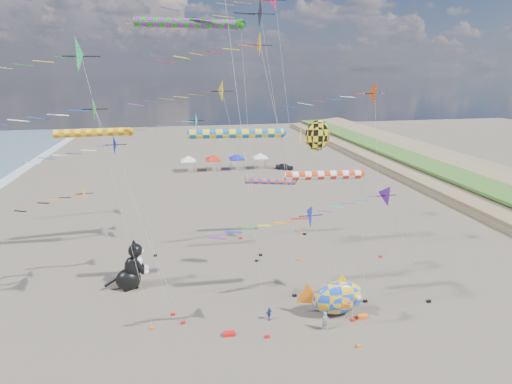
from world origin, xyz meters
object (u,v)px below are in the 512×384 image
object	(u,v)px
cat_inflatable	(130,265)
child_green	(325,308)
fish_inflatable	(337,297)
person_adult	(325,321)
parked_car	(285,166)
child_blue	(269,314)

from	to	relation	value
cat_inflatable	child_green	bearing A→B (deg)	-29.51
fish_inflatable	person_adult	xyz separation A→B (m)	(-1.69, -1.68, -0.92)
parked_car	person_adult	bearing A→B (deg)	-166.32
child_blue	cat_inflatable	bearing A→B (deg)	123.58
cat_inflatable	person_adult	distance (m)	18.65
cat_inflatable	parked_car	bearing A→B (deg)	53.27
child_blue	parked_car	world-z (taller)	parked_car
cat_inflatable	child_green	world-z (taller)	cat_inflatable
fish_inflatable	child_green	bearing A→B (deg)	151.05
cat_inflatable	parked_car	xyz separation A→B (m)	(26.70, 42.96, -1.75)
fish_inflatable	parked_car	world-z (taller)	fish_inflatable
child_green	parked_car	size ratio (longest dim) A/B	0.30
fish_inflatable	child_blue	size ratio (longest dim) A/B	5.21
fish_inflatable	cat_inflatable	bearing A→B (deg)	155.14
child_blue	parked_car	size ratio (longest dim) A/B	0.31
child_blue	parked_car	distance (m)	52.75
fish_inflatable	parked_car	distance (m)	51.90
fish_inflatable	child_blue	world-z (taller)	fish_inflatable
child_blue	parked_car	xyz separation A→B (m)	(14.97, 50.58, 0.05)
cat_inflatable	fish_inflatable	distance (m)	19.29
child_blue	child_green	bearing A→B (deg)	-23.53
person_adult	child_blue	xyz separation A→B (m)	(-4.07, 2.17, -0.24)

